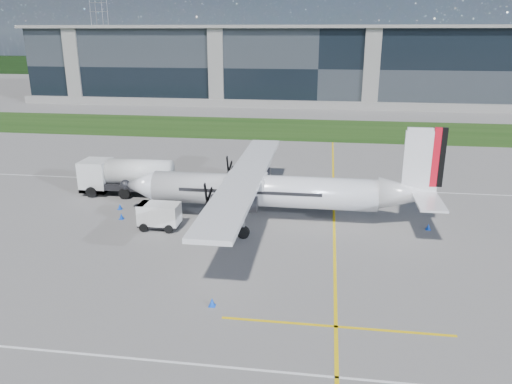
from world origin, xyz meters
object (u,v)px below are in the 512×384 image
at_px(fuel_tanker_truck, 121,177).
at_px(safety_cone_portwing, 212,302).
at_px(pylon_west, 100,29).
at_px(ground_crew_person, 167,216).
at_px(safety_cone_tail, 428,227).
at_px(safety_cone_nose_port, 121,216).
at_px(turboprop_aircraft, 275,173).
at_px(safety_cone_fwd, 120,206).
at_px(safety_cone_nose_stbd, 145,203).
at_px(baggage_tug, 160,216).

xyz_separation_m(fuel_tanker_truck, safety_cone_portwing, (12.79, -18.27, -1.44)).
height_order(pylon_west, ground_crew_person, pylon_west).
distance_m(safety_cone_portwing, safety_cone_tail, 19.21).
bearing_deg(safety_cone_tail, safety_cone_nose_port, -177.26).
height_order(turboprop_aircraft, safety_cone_portwing, turboprop_aircraft).
height_order(safety_cone_tail, safety_cone_fwd, same).
bearing_deg(safety_cone_portwing, fuel_tanker_truck, 124.98).
bearing_deg(safety_cone_nose_stbd, safety_cone_portwing, -58.37).
xyz_separation_m(pylon_west, fuel_tanker_truck, (63.43, -136.64, -13.31)).
distance_m(safety_cone_nose_port, safety_cone_fwd, 2.43).
bearing_deg(safety_cone_nose_port, safety_cone_nose_stbd, 77.69).
bearing_deg(pylon_west, safety_cone_nose_stbd, -64.44).
relative_size(fuel_tanker_truck, safety_cone_tail, 18.08).
distance_m(baggage_tug, safety_cone_tail, 20.65).
xyz_separation_m(safety_cone_nose_port, safety_cone_nose_stbd, (0.74, 3.40, 0.00)).
bearing_deg(turboprop_aircraft, ground_crew_person, -162.22).
relative_size(baggage_tug, safety_cone_tail, 6.57).
distance_m(pylon_west, safety_cone_nose_stbd, 155.25).
distance_m(ground_crew_person, safety_cone_nose_stbd, 5.67).
distance_m(safety_cone_tail, safety_cone_fwd, 25.26).
xyz_separation_m(safety_cone_portwing, safety_cone_tail, (13.91, 13.24, 0.00)).
bearing_deg(fuel_tanker_truck, baggage_tug, -50.69).
height_order(safety_cone_portwing, safety_cone_nose_port, same).
xyz_separation_m(turboprop_aircraft, safety_cone_nose_port, (-12.30, -1.57, -3.68)).
bearing_deg(ground_crew_person, pylon_west, 27.18).
bearing_deg(safety_cone_nose_port, pylon_west, 114.78).
bearing_deg(safety_cone_tail, ground_crew_person, -173.76).
bearing_deg(safety_cone_portwing, pylon_west, 116.20).
height_order(baggage_tug, ground_crew_person, baggage_tug).
xyz_separation_m(turboprop_aircraft, safety_cone_portwing, (-2.02, -13.65, -3.68)).
xyz_separation_m(pylon_west, safety_cone_portwing, (76.22, -154.91, -14.75)).
height_order(safety_cone_nose_port, safety_cone_nose_stbd, same).
bearing_deg(pylon_west, safety_cone_fwd, -65.23).
height_order(turboprop_aircraft, baggage_tug, turboprop_aircraft).
height_order(safety_cone_tail, safety_cone_nose_port, same).
bearing_deg(safety_cone_nose_stbd, safety_cone_tail, -5.47).
distance_m(safety_cone_nose_stbd, safety_cone_fwd, 2.16).
bearing_deg(safety_cone_nose_stbd, baggage_tug, -58.27).
distance_m(baggage_tug, safety_cone_portwing, 12.54).
relative_size(turboprop_aircraft, baggage_tug, 7.97).
relative_size(ground_crew_person, safety_cone_fwd, 3.60).
relative_size(safety_cone_portwing, safety_cone_tail, 1.00).
height_order(baggage_tug, safety_cone_portwing, baggage_tug).
distance_m(turboprop_aircraft, safety_cone_portwing, 14.28).
bearing_deg(safety_cone_portwing, baggage_tug, 121.59).
distance_m(ground_crew_person, safety_cone_portwing, 12.63).
bearing_deg(ground_crew_person, safety_cone_nose_stbd, 39.30).
distance_m(pylon_west, turboprop_aircraft, 161.86).
distance_m(turboprop_aircraft, safety_cone_fwd, 13.86).
bearing_deg(ground_crew_person, turboprop_aircraft, -71.03).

